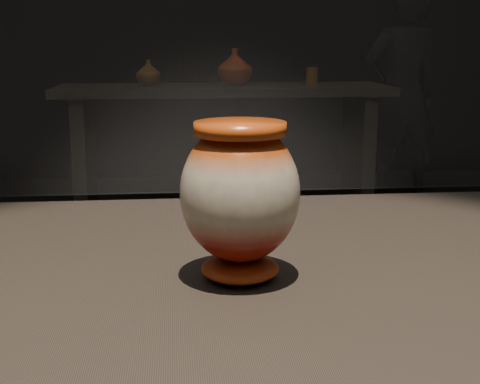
{
  "coord_description": "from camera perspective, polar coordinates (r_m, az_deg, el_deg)",
  "views": [
    {
      "loc": [
        0.0,
        -0.76,
        1.18
      ],
      "look_at": [
        0.08,
        -0.01,
        1.01
      ],
      "focal_mm": 50.0,
      "sensor_mm": 36.0,
      "label": 1
    }
  ],
  "objects": [
    {
      "name": "back_shelf",
      "position": [
        4.12,
        -1.4,
        5.4
      ],
      "size": [
        2.0,
        0.6,
        0.9
      ],
      "color": "black",
      "rests_on": "ground"
    },
    {
      "name": "back_vase_left",
      "position": [
        4.12,
        -7.82,
        10.06
      ],
      "size": [
        0.2,
        0.2,
        0.15
      ],
      "primitive_type": "imported",
      "rotation": [
        0.0,
        0.0,
        0.47
      ],
      "color": "#8D5B14",
      "rests_on": "back_shelf"
    },
    {
      "name": "back_vase_right",
      "position": [
        4.1,
        6.11,
        9.77
      ],
      "size": [
        0.07,
        0.07,
        0.11
      ],
      "primitive_type": "cylinder",
      "color": "#8D5B14",
      "rests_on": "back_shelf"
    },
    {
      "name": "back_vase_mid",
      "position": [
        4.11,
        -0.46,
        10.63
      ],
      "size": [
        0.28,
        0.28,
        0.22
      ],
      "primitive_type": "imported",
      "rotation": [
        0.0,
        0.0,
        5.14
      ],
      "color": "maroon",
      "rests_on": "back_shelf"
    },
    {
      "name": "main_vase",
      "position": [
        0.77,
        -0.0,
        -0.24
      ],
      "size": [
        0.16,
        0.16,
        0.19
      ],
      "rotation": [
        0.0,
        0.0,
        -0.2
      ],
      "color": "maroon",
      "rests_on": "display_plinth"
    },
    {
      "name": "visitor",
      "position": [
        5.01,
        13.62,
        8.11
      ],
      "size": [
        0.6,
        0.42,
        1.57
      ],
      "primitive_type": "imported",
      "rotation": [
        0.0,
        0.0,
        3.21
      ],
      "color": "black",
      "rests_on": "ground"
    }
  ]
}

